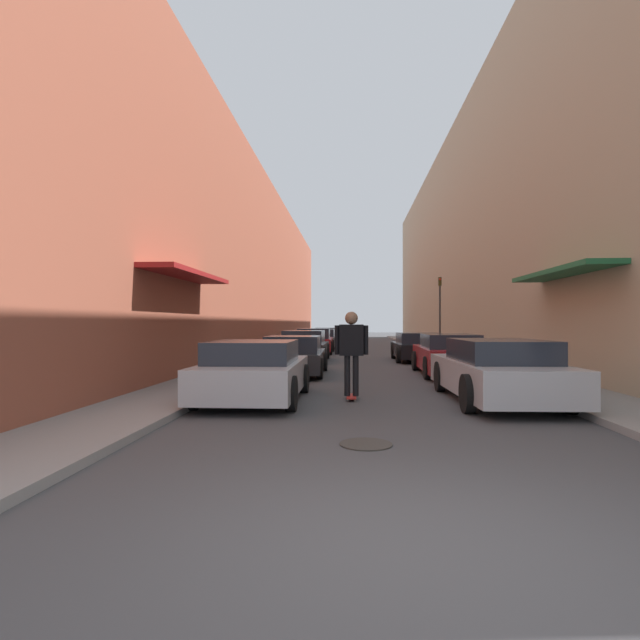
# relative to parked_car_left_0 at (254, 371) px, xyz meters

# --- Properties ---
(ground) EXTENTS (118.26, 118.26, 0.00)m
(ground) POSITION_rel_parked_car_left_0_xyz_m (2.51, 14.85, -0.61)
(ground) COLOR #424244
(curb_strip_left) EXTENTS (1.80, 53.76, 0.12)m
(curb_strip_left) POSITION_rel_parked_car_left_0_xyz_m (-1.84, 20.23, -0.55)
(curb_strip_left) COLOR gray
(curb_strip_left) RESTS_ON ground
(curb_strip_right) EXTENTS (1.80, 53.76, 0.12)m
(curb_strip_right) POSITION_rel_parked_car_left_0_xyz_m (6.86, 20.23, -0.55)
(curb_strip_right) COLOR gray
(curb_strip_right) RESTS_ON ground
(building_row_left) EXTENTS (4.90, 53.76, 9.94)m
(building_row_left) POSITION_rel_parked_car_left_0_xyz_m (-4.74, 20.23, 4.36)
(building_row_left) COLOR brown
(building_row_left) RESTS_ON ground
(building_row_right) EXTENTS (4.90, 53.76, 12.97)m
(building_row_right) POSITION_rel_parked_car_left_0_xyz_m (9.76, 20.23, 5.87)
(building_row_right) COLOR tan
(building_row_right) RESTS_ON ground
(parked_car_left_0) EXTENTS (2.03, 4.02, 1.25)m
(parked_car_left_0) POSITION_rel_parked_car_left_0_xyz_m (0.00, 0.00, 0.00)
(parked_car_left_0) COLOR #B7B7BC
(parked_car_left_0) RESTS_ON ground
(parked_car_left_1) EXTENTS (1.95, 4.03, 1.21)m
(parked_car_left_1) POSITION_rel_parked_car_left_0_xyz_m (0.21, 5.22, -0.03)
(parked_car_left_1) COLOR #232326
(parked_car_left_1) RESTS_ON ground
(parked_car_left_2) EXTENTS (1.97, 4.34, 1.30)m
(parked_car_left_2) POSITION_rel_parked_car_left_0_xyz_m (0.00, 10.78, 0.01)
(parked_car_left_2) COLOR #232326
(parked_car_left_2) RESTS_ON ground
(parked_car_left_3) EXTENTS (1.98, 4.28, 1.33)m
(parked_car_left_3) POSITION_rel_parked_car_left_0_xyz_m (0.02, 16.05, 0.03)
(parked_car_left_3) COLOR maroon
(parked_car_left_3) RESTS_ON ground
(parked_car_left_4) EXTENTS (2.09, 4.41, 1.23)m
(parked_car_left_4) POSITION_rel_parked_car_left_0_xyz_m (0.05, 21.39, -0.02)
(parked_car_left_4) COLOR #515459
(parked_car_left_4) RESTS_ON ground
(parked_car_left_5) EXTENTS (2.01, 4.34, 1.25)m
(parked_car_left_5) POSITION_rel_parked_car_left_0_xyz_m (0.16, 26.63, -0.00)
(parked_car_left_5) COLOR navy
(parked_car_left_5) RESTS_ON ground
(parked_car_right_0) EXTENTS (2.00, 4.68, 1.28)m
(parked_car_right_0) POSITION_rel_parked_car_left_0_xyz_m (5.01, 0.22, 0.02)
(parked_car_right_0) COLOR #B7B7BC
(parked_car_right_0) RESTS_ON ground
(parked_car_right_1) EXTENTS (1.87, 4.51, 1.27)m
(parked_car_right_1) POSITION_rel_parked_car_left_0_xyz_m (5.01, 5.47, 0.01)
(parked_car_right_1) COLOR maroon
(parked_car_right_1) RESTS_ON ground
(parked_car_right_2) EXTENTS (2.06, 4.16, 1.20)m
(parked_car_right_2) POSITION_rel_parked_car_left_0_xyz_m (4.82, 11.11, -0.02)
(parked_car_right_2) COLOR black
(parked_car_right_2) RESTS_ON ground
(skateboarder) EXTENTS (0.71, 0.78, 1.86)m
(skateboarder) POSITION_rel_parked_car_left_0_xyz_m (2.02, 0.33, 0.54)
(skateboarder) COLOR #B2231E
(skateboarder) RESTS_ON ground
(manhole_cover) EXTENTS (0.70, 0.70, 0.02)m
(manhole_cover) POSITION_rel_parked_car_left_0_xyz_m (2.22, -3.60, -0.60)
(manhole_cover) COLOR #332D28
(manhole_cover) RESTS_ON ground
(traffic_light) EXTENTS (0.16, 0.22, 3.92)m
(traffic_light) POSITION_rel_parked_car_left_0_xyz_m (6.66, 16.49, 1.90)
(traffic_light) COLOR #2D2D2D
(traffic_light) RESTS_ON curb_strip_right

